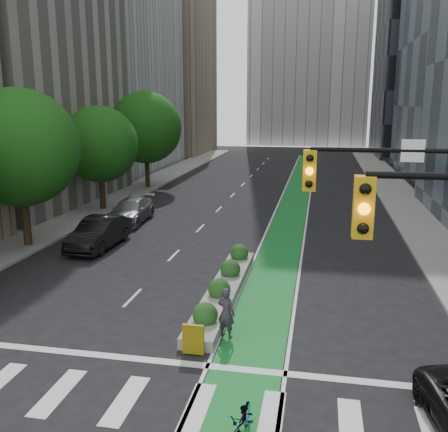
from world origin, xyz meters
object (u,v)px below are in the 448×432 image
at_px(cyclist, 226,313).
at_px(parked_car_left_far, 131,211).
at_px(parked_car_left_mid, 99,233).
at_px(median_planter, 224,287).
at_px(bicycle, 243,422).

relative_size(cyclist, parked_car_left_far, 0.33).
bearing_deg(parked_car_left_mid, cyclist, -44.77).
height_order(median_planter, parked_car_left_far, parked_car_left_far).
height_order(median_planter, parked_car_left_mid, parked_car_left_mid).
height_order(bicycle, parked_car_left_far, parked_car_left_far).
bearing_deg(parked_car_left_far, cyclist, -61.19).
bearing_deg(parked_car_left_mid, parked_car_left_far, 96.40).
xyz_separation_m(cyclist, parked_car_left_far, (-9.53, 15.50, -0.12)).
distance_m(parked_car_left_mid, parked_car_left_far, 6.13).
distance_m(median_planter, parked_car_left_far, 14.62).
relative_size(parked_car_left_mid, parked_car_left_far, 0.95).
bearing_deg(cyclist, parked_car_left_mid, -24.31).
relative_size(median_planter, cyclist, 5.67).
relative_size(bicycle, parked_car_left_mid, 0.35).
bearing_deg(median_planter, parked_car_left_mid, 145.60).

